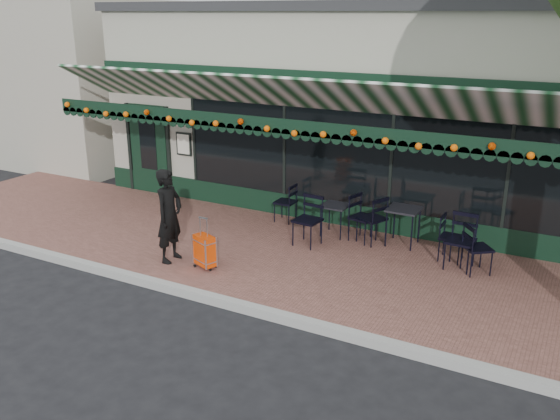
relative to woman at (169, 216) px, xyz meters
The scene contains 16 objects.
ground 2.06m from the woman, 24.47° to the right, with size 80.00×80.00×0.00m, color black.
sidewalk 2.26m from the woman, 37.52° to the left, with size 18.00×4.00×0.15m, color brown.
curb 2.06m from the woman, 26.75° to the right, with size 18.00×0.16×0.15m, color #9E9E99.
restaurant_building 7.39m from the woman, 77.01° to the left, with size 12.00×9.60×4.50m.
neighbor_building_left 13.55m from the woman, 147.44° to the left, with size 12.00×8.00×4.80m, color #A49F90.
woman is the anchor object (origin of this frame).
suitcase 0.92m from the woman, ahead, with size 0.46×0.36×0.93m.
cafe_table_a 4.45m from the woman, 38.31° to the left, with size 0.60×0.60×0.75m.
cafe_table_b 3.37m from the woman, 50.91° to the left, with size 0.52×0.52×0.65m.
chair_a_left 3.91m from the woman, 41.46° to the left, with size 0.49×0.49×0.97m, color black, non-canonical shape.
chair_a_right 5.13m from the woman, 28.23° to the left, with size 0.43×0.43×0.87m, color black, non-canonical shape.
chair_a_front 5.18m from the woman, 24.31° to the left, with size 0.50×0.50×1.00m, color black, non-canonical shape.
chair_a_extra 5.45m from the woman, 22.49° to the left, with size 0.45×0.45×0.90m, color black, non-canonical shape.
chair_b_left 3.03m from the woman, 73.67° to the left, with size 0.43×0.43×0.85m, color black, non-canonical shape.
chair_b_right 3.77m from the woman, 43.24° to the left, with size 0.47×0.47×0.94m, color black, non-canonical shape.
chair_b_front 2.65m from the woman, 44.85° to the left, with size 0.50×0.50×0.99m, color black, non-canonical shape.
Camera 1 is at (4.87, -7.15, 4.49)m, focal length 38.00 mm.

